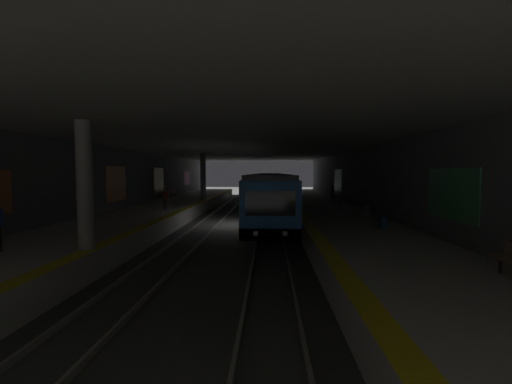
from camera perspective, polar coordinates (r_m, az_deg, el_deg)
The scene contains 20 objects.
ground_plane at distance 23.95m, azimuth -2.90°, elevation -5.67°, with size 120.00×120.00×0.00m, color #42423F.
track_left at distance 23.83m, azimuth 2.40°, elevation -5.52°, with size 60.00×1.53×0.16m.
track_right at distance 24.23m, azimuth -8.11°, elevation -5.40°, with size 60.00×1.53×0.16m.
platform_left at distance 24.17m, azimuth 12.80°, elevation -4.41°, with size 60.00×5.30×1.06m.
platform_right at distance 25.32m, azimuth -17.87°, elevation -4.14°, with size 60.00×5.30×1.06m.
wall_left at distance 24.67m, azimuth 19.51°, elevation 0.94°, with size 60.00×0.56×5.60m.
wall_right at distance 26.31m, azimuth -23.86°, elevation 0.99°, with size 60.00×0.56×5.60m.
ceiling_slab at distance 23.73m, azimuth -2.94°, elevation 8.29°, with size 60.00×19.40×0.40m.
pillar_near at distance 13.14m, azimuth -27.39°, elevation 1.01°, with size 0.56×0.56×4.55m.
pillar_far at distance 32.81m, azimuth -9.13°, elevation 2.59°, with size 0.56×0.56×4.55m.
metro_train at distance 32.65m, azimuth 2.39°, elevation 0.34°, with size 35.97×2.83×3.49m.
bench_left_mid at distance 33.12m, azimuth 13.41°, elevation -0.49°, with size 1.70×0.47×0.86m.
bench_right_mid at distance 35.66m, azimuth -15.13°, elevation -0.24°, with size 1.70×0.47×0.86m.
bench_right_far at distance 37.76m, azimuth -14.14°, elevation -0.03°, with size 1.70×0.47×0.86m.
person_waiting_near at distance 25.36m, azimuth -15.34°, elevation -1.02°, with size 0.60×0.22×1.53m.
person_standing_far at distance 29.01m, azimuth -15.31°, elevation -0.31°, with size 0.60×0.23×1.66m.
person_boarding at distance 31.97m, azimuth 13.02°, elevation 0.02°, with size 0.60×0.22×1.63m.
suitcase_rolling at distance 17.37m, azimuth 21.01°, elevation -4.92°, with size 0.40×0.27×0.87m.
backpack_on_floor at distance 28.57m, azimuth 14.34°, elevation -1.77°, with size 0.30×0.20×0.40m.
trash_bin at distance 20.21m, azimuth 18.54°, elevation -3.32°, with size 0.44×0.44×0.85m.
Camera 1 is at (-23.54, -2.16, 3.80)m, focal length 23.20 mm.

